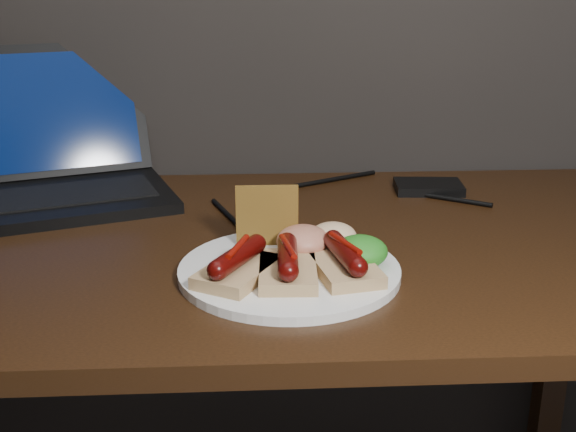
{
  "coord_description": "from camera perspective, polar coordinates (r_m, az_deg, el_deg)",
  "views": [
    {
      "loc": [
        0.03,
        0.4,
        1.13
      ],
      "look_at": [
        0.08,
        1.28,
        0.82
      ],
      "focal_mm": 45.0,
      "sensor_mm": 36.0,
      "label": 1
    }
  ],
  "objects": [
    {
      "name": "desk",
      "position": [
        1.09,
        -4.38,
        -6.25
      ],
      "size": [
        1.4,
        0.7,
        0.75
      ],
      "color": "#321B0C",
      "rests_on": "ground"
    },
    {
      "name": "laptop",
      "position": [
        1.3,
        -18.17,
        3.85
      ],
      "size": [
        0.45,
        0.43,
        0.25
      ],
      "color": "black",
      "rests_on": "desk"
    },
    {
      "name": "hard_drive",
      "position": [
        1.3,
        11.04,
        2.26
      ],
      "size": [
        0.12,
        0.08,
        0.02
      ],
      "primitive_type": "cube",
      "rotation": [
        0.0,
        0.0,
        -0.07
      ],
      "color": "black",
      "rests_on": "desk"
    },
    {
      "name": "desk_cables",
      "position": [
        1.2,
        -3.55,
        1.0
      ],
      "size": [
        0.85,
        0.35,
        0.01
      ],
      "color": "black",
      "rests_on": "desk"
    },
    {
      "name": "plate",
      "position": [
        0.93,
        0.1,
        -4.34
      ],
      "size": [
        0.31,
        0.31,
        0.01
      ],
      "primitive_type": "cylinder",
      "rotation": [
        0.0,
        0.0,
        -0.08
      ],
      "color": "white",
      "rests_on": "desk"
    },
    {
      "name": "bread_sausage_left",
      "position": [
        0.89,
        -3.98,
        -3.89
      ],
      "size": [
        0.12,
        0.13,
        0.04
      ],
      "color": "tan",
      "rests_on": "plate"
    },
    {
      "name": "bread_sausage_center",
      "position": [
        0.89,
        -0.02,
        -3.87
      ],
      "size": [
        0.07,
        0.12,
        0.04
      ],
      "color": "tan",
      "rests_on": "plate"
    },
    {
      "name": "bread_sausage_right",
      "position": [
        0.9,
        4.5,
        -3.58
      ],
      "size": [
        0.09,
        0.13,
        0.04
      ],
      "color": "tan",
      "rests_on": "plate"
    },
    {
      "name": "crispbread",
      "position": [
        0.98,
        -1.67,
        0.04
      ],
      "size": [
        0.08,
        0.01,
        0.08
      ],
      "primitive_type": "cube",
      "color": "olive",
      "rests_on": "plate"
    },
    {
      "name": "salad_greens",
      "position": [
        0.93,
        5.75,
        -2.78
      ],
      "size": [
        0.07,
        0.07,
        0.04
      ],
      "primitive_type": "ellipsoid",
      "color": "#1A6113",
      "rests_on": "plate"
    },
    {
      "name": "salsa_mound",
      "position": [
        0.96,
        1.21,
        -1.96
      ],
      "size": [
        0.07,
        0.07,
        0.04
      ],
      "primitive_type": "ellipsoid",
      "color": "#A81210",
      "rests_on": "plate"
    },
    {
      "name": "coleslaw_mound",
      "position": [
        0.98,
        3.58,
        -1.58
      ],
      "size": [
        0.06,
        0.06,
        0.04
      ],
      "primitive_type": "ellipsoid",
      "color": "beige",
      "rests_on": "plate"
    }
  ]
}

